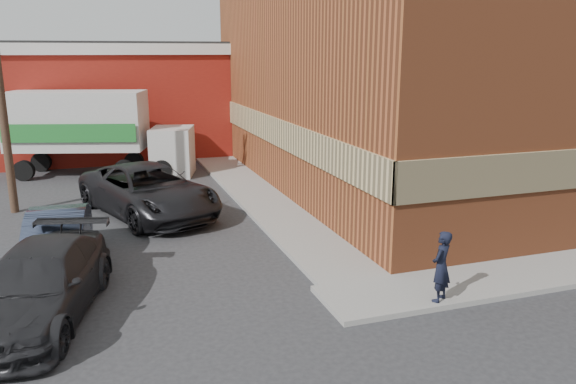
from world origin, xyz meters
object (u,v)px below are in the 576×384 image
object	(u,v)px
warehouse	(69,99)
suv_b	(39,285)
brick_building	(442,63)
sedan	(57,239)
man	(441,266)
box_truck	(94,128)
suv_a	(149,191)

from	to	relation	value
warehouse	suv_b	size ratio (longest dim) A/B	3.34
brick_building	sedan	distance (m)	15.87
suv_b	brick_building	bearing A→B (deg)	45.17
man	box_truck	xyz separation A→B (m)	(-6.60, 15.63, 1.17)
man	suv_a	xyz separation A→B (m)	(-5.07, 8.78, -0.06)
suv_a	warehouse	bearing A→B (deg)	80.78
suv_a	box_truck	distance (m)	7.13
suv_b	box_truck	world-z (taller)	box_truck
sedan	suv_b	bearing A→B (deg)	-89.99
brick_building	warehouse	distance (m)	18.30
warehouse	box_truck	world-z (taller)	warehouse
man	suv_b	size ratio (longest dim) A/B	0.31
suv_a	sedan	bearing A→B (deg)	-145.62
warehouse	suv_b	xyz separation A→B (m)	(-0.02, -19.50, -2.10)
suv_a	suv_b	world-z (taller)	suv_a
brick_building	sedan	bearing A→B (deg)	-159.14
brick_building	suv_b	xyz separation A→B (m)	(-14.51, -8.50, -3.98)
warehouse	suv_a	size ratio (longest dim) A/B	2.80
box_truck	warehouse	bearing A→B (deg)	117.54
man	sedan	size ratio (longest dim) A/B	0.37
warehouse	suv_b	distance (m)	19.61
sedan	brick_building	bearing A→B (deg)	24.05
warehouse	suv_b	world-z (taller)	warehouse
suv_a	suv_b	distance (m)	7.25
suv_a	brick_building	bearing A→B (deg)	-12.60
man	sedan	distance (m)	9.16
box_truck	suv_a	bearing A→B (deg)	-61.05
warehouse	sedan	size ratio (longest dim) A/B	4.05
warehouse	man	xyz separation A→B (m)	(7.76, -21.55, -1.94)
brick_building	suv_a	world-z (taller)	brick_building
man	suv_a	distance (m)	10.14
warehouse	box_truck	xyz separation A→B (m)	(1.17, -5.92, -0.77)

